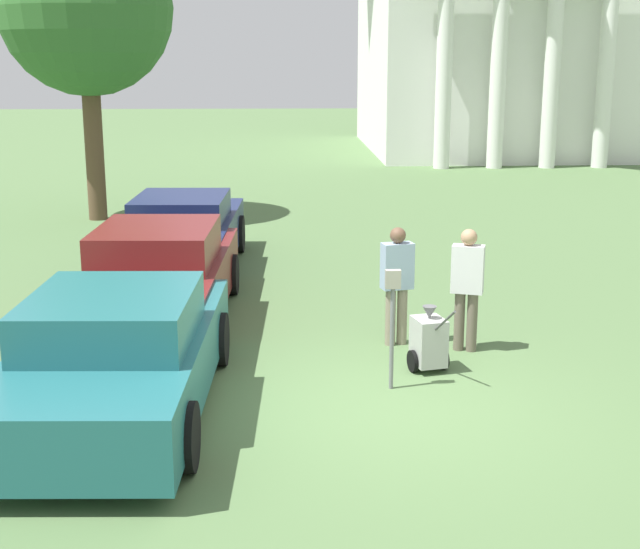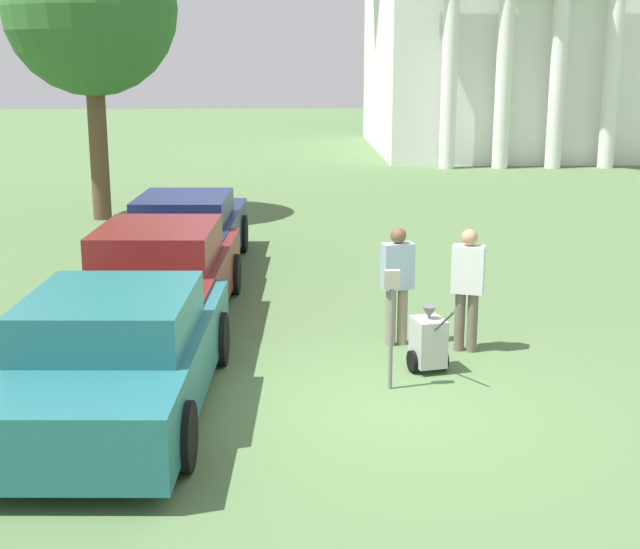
% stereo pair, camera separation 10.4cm
% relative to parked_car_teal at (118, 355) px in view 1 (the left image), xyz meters
% --- Properties ---
extents(ground_plane, '(120.00, 120.00, 0.00)m').
position_rel_parked_car_teal_xyz_m(ground_plane, '(2.98, -0.05, -0.66)').
color(ground_plane, '#517042').
extents(parked_car_teal, '(2.23, 4.94, 1.41)m').
position_rel_parked_car_teal_xyz_m(parked_car_teal, '(0.00, 0.00, 0.00)').
color(parked_car_teal, '#23666B').
rests_on(parked_car_teal, ground_plane).
extents(parked_car_maroon, '(2.17, 5.02, 1.48)m').
position_rel_parked_car_teal_xyz_m(parked_car_maroon, '(-0.00, 3.49, 0.03)').
color(parked_car_maroon, maroon).
rests_on(parked_car_maroon, ground_plane).
extents(parked_car_navy, '(2.12, 4.96, 1.42)m').
position_rel_parked_car_teal_xyz_m(parked_car_navy, '(0.00, 6.82, 0.02)').
color(parked_car_navy, '#19234C').
rests_on(parked_car_navy, ground_plane).
extents(parking_meter, '(0.18, 0.09, 1.46)m').
position_rel_parked_car_teal_xyz_m(parking_meter, '(3.11, 0.58, 0.35)').
color(parking_meter, slate).
rests_on(parking_meter, ground_plane).
extents(person_worker, '(0.46, 0.31, 1.64)m').
position_rel_parked_car_teal_xyz_m(person_worker, '(3.38, 2.26, 0.27)').
color(person_worker, gray).
rests_on(person_worker, ground_plane).
extents(person_supervisor, '(0.47, 0.34, 1.67)m').
position_rel_parked_car_teal_xyz_m(person_supervisor, '(4.28, 1.96, 0.29)').
color(person_supervisor, '#665B4C').
rests_on(person_supervisor, ground_plane).
extents(equipment_cart, '(0.52, 1.00, 1.00)m').
position_rel_parked_car_teal_xyz_m(equipment_cart, '(3.65, 1.18, -0.27)').
color(equipment_cart, '#B2B2AD').
rests_on(equipment_cart, ground_plane).
extents(church, '(9.71, 13.52, 22.89)m').
position_rel_parked_car_teal_xyz_m(church, '(10.37, 28.50, 5.46)').
color(church, white).
rests_on(church, ground_plane).
extents(shade_tree, '(4.04, 4.04, 6.99)m').
position_rel_parked_car_teal_xyz_m(shade_tree, '(-2.67, 12.27, 4.27)').
color(shade_tree, brown).
rests_on(shade_tree, ground_plane).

